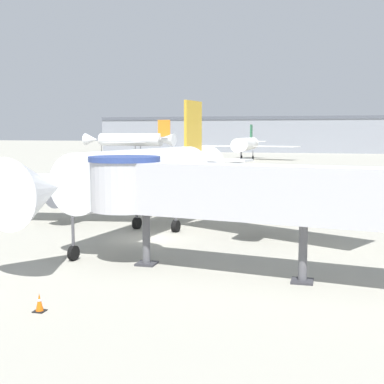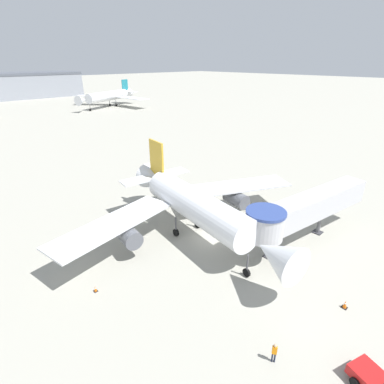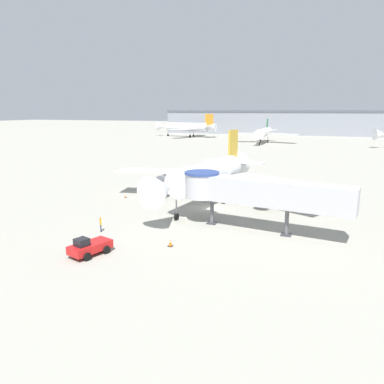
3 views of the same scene
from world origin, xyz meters
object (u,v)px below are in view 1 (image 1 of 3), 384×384
Objects in this scene: traffic_cone_near_nose at (39,303)px; background_jet_green_tail at (246,144)px; jet_bridge at (227,190)px; background_jet_orange_tail at (132,140)px; main_airplane at (147,176)px.

background_jet_green_tail reaches higher than traffic_cone_near_nose.
traffic_cone_near_nose is at bearing -86.18° from background_jet_green_tail.
jet_bridge is 11.05m from traffic_cone_near_nose.
traffic_cone_near_nose is 0.02× the size of background_jet_orange_tail.
main_airplane is at bearing -86.12° from background_jet_green_tail.
background_jet_green_tail is at bearing 107.58° from jet_bridge.
background_jet_orange_tail reaches higher than jet_bridge.
traffic_cone_near_nose is at bearing -119.82° from jet_bridge.
background_jet_green_tail is at bearing 95.46° from traffic_cone_near_nose.
background_jet_orange_tail is (-54.58, 148.73, 4.66)m from traffic_cone_near_nose.
background_jet_green_tail is 0.86× the size of background_jet_orange_tail.
background_jet_green_tail reaches higher than jet_bridge.
jet_bridge is 0.66× the size of background_jet_green_tail.
main_airplane reaches higher than background_jet_green_tail.
background_jet_orange_tail reaches higher than main_airplane.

